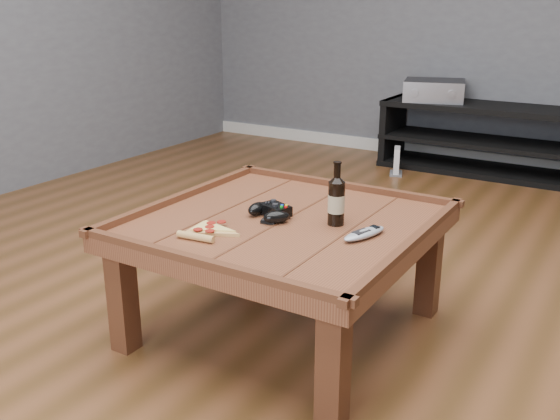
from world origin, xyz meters
The scene contains 11 objects.
ground centered at (0.00, 0.00, 0.00)m, with size 6.00×6.00×0.00m, color #4E3116.
baseboard centered at (0.00, 2.99, 0.05)m, with size 5.00×0.02×0.10m, color silver.
coffee_table centered at (0.00, 0.00, 0.39)m, with size 1.03×1.03×0.48m.
media_console centered at (0.00, 2.75, 0.25)m, with size 1.40×0.45×0.50m.
beer_bottle centered at (0.18, 0.06, 0.54)m, with size 0.06×0.06×0.23m.
game_controller centered at (-0.06, -0.01, 0.48)m, with size 0.19×0.17×0.05m.
pizza_slice centered at (-0.16, -0.25, 0.46)m, with size 0.18×0.26×0.03m.
smartphone centered at (-0.04, -0.03, 0.46)m, with size 0.08×0.11×0.01m.
remote_control centered at (0.32, -0.01, 0.46)m, with size 0.11×0.20×0.03m.
av_receiver centered at (-0.36, 2.74, 0.58)m, with size 0.51×0.46×0.15m.
game_console centered at (-0.48, 2.37, 0.09)m, with size 0.14×0.18×0.20m.
Camera 1 is at (1.11, -1.83, 1.21)m, focal length 40.00 mm.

